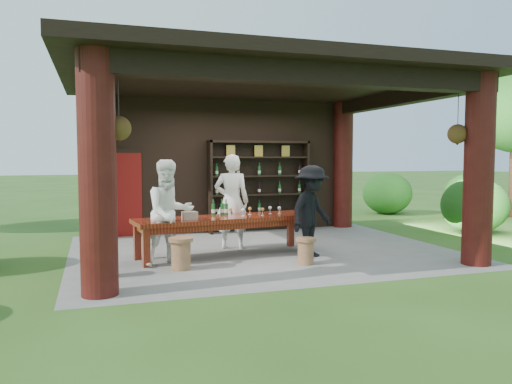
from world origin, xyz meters
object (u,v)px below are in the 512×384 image
object	(u,v)px
guest_man	(312,211)
guest_woman	(169,213)
host	(232,202)
napkin_basket	(190,216)
stool_far_left	(102,262)
stool_near_left	(181,253)
wine_shelf	(259,186)
stool_near_right	(306,250)
tasting_table	(226,223)

from	to	relation	value
guest_man	guest_woman	bearing A→B (deg)	144.46
host	napkin_basket	size ratio (longest dim) A/B	7.44
stool_far_left	napkin_basket	size ratio (longest dim) A/B	1.77
stool_near_left	host	world-z (taller)	host
wine_shelf	stool_near_left	distance (m)	4.57
stool_near_right	wine_shelf	bearing A→B (deg)	83.54
stool_near_left	host	xyz separation A→B (m)	(1.31, 1.59, 0.68)
guest_woman	guest_man	distance (m)	2.63
tasting_table	stool_far_left	bearing A→B (deg)	-154.89
wine_shelf	napkin_basket	size ratio (longest dim) A/B	9.97
napkin_basket	guest_man	bearing A→B (deg)	-10.63
wine_shelf	host	world-z (taller)	wine_shelf
host	guest_woman	size ratio (longest dim) A/B	1.05
wine_shelf	stool_far_left	distance (m)	5.50
stool_near_right	guest_man	size ratio (longest dim) A/B	0.27
guest_woman	tasting_table	bearing A→B (deg)	8.90
guest_woman	guest_man	xyz separation A→B (m)	(2.63, -0.13, -0.06)
wine_shelf	stool_far_left	size ratio (longest dim) A/B	5.64
stool_near_left	stool_near_right	distance (m)	2.17
tasting_table	guest_man	bearing A→B (deg)	-23.13
guest_man	wine_shelf	bearing A→B (deg)	55.71
stool_near_left	host	distance (m)	2.17
guest_woman	napkin_basket	bearing A→B (deg)	20.11
host	guest_man	world-z (taller)	host
tasting_table	stool_near_right	distance (m)	1.68
stool_near_left	wine_shelf	bearing A→B (deg)	54.65
wine_shelf	tasting_table	xyz separation A→B (m)	(-1.58, -2.75, -0.51)
tasting_table	stool_near_right	size ratio (longest dim) A/B	7.62
wine_shelf	stool_far_left	xyz separation A→B (m)	(-3.86, -3.82, -0.90)
guest_woman	napkin_basket	world-z (taller)	guest_woman
guest_man	host	bearing A→B (deg)	99.26
tasting_table	wine_shelf	bearing A→B (deg)	60.10
stool_far_left	wine_shelf	bearing A→B (deg)	44.70
wine_shelf	guest_man	size ratio (longest dim) A/B	1.50
host	napkin_basket	distance (m)	1.38
napkin_basket	stool_far_left	bearing A→B (deg)	-151.22
stool_near_right	host	bearing A→B (deg)	114.21
wine_shelf	stool_near_right	size ratio (longest dim) A/B	5.57
stool_far_left	host	world-z (taller)	host
tasting_table	host	size ratio (longest dim) A/B	1.83
wine_shelf	stool_near_right	distance (m)	4.05
napkin_basket	wine_shelf	bearing A→B (deg)	52.07
host	guest_man	bearing A→B (deg)	151.32
wine_shelf	guest_woman	distance (m)	4.25
stool_near_right	host	world-z (taller)	host
wine_shelf	guest_man	bearing A→B (deg)	-91.60
stool_far_left	host	bearing A→B (deg)	34.20
tasting_table	guest_man	distance (m)	1.63
host	guest_woman	distance (m)	1.87
host	guest_woman	world-z (taller)	host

